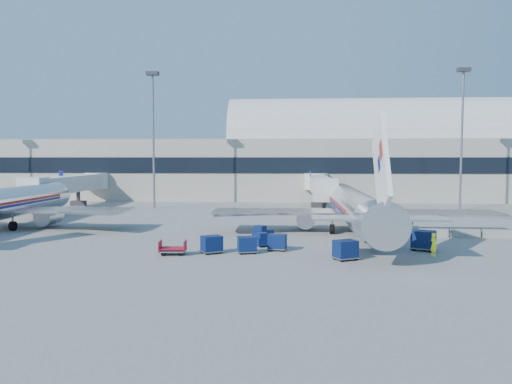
# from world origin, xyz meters

# --- Properties ---
(ground) EXTENTS (260.00, 260.00, 0.00)m
(ground) POSITION_xyz_m (0.00, 0.00, 0.00)
(ground) COLOR gray
(ground) RESTS_ON ground
(terminal) EXTENTS (170.00, 28.15, 21.00)m
(terminal) POSITION_xyz_m (-13.60, 55.96, 7.52)
(terminal) COLOR #B2AA9E
(terminal) RESTS_ON ground
(airliner_main) EXTENTS (32.00, 37.26, 12.07)m
(airliner_main) POSITION_xyz_m (10.00, 4.51, 2.93)
(airliner_main) COLOR silver
(airliner_main) RESTS_ON ground
(jetbridge_near) EXTENTS (4.40, 27.50, 6.25)m
(jetbridge_near) POSITION_xyz_m (7.60, 30.81, 3.93)
(jetbridge_near) COLOR silver
(jetbridge_near) RESTS_ON ground
(jetbridge_mid) EXTENTS (4.40, 27.50, 6.25)m
(jetbridge_mid) POSITION_xyz_m (-34.40, 30.81, 3.93)
(jetbridge_mid) COLOR silver
(jetbridge_mid) RESTS_ON ground
(mast_west) EXTENTS (2.00, 1.20, 22.60)m
(mast_west) POSITION_xyz_m (-20.00, 30.00, 14.79)
(mast_west) COLOR slate
(mast_west) RESTS_ON ground
(mast_east) EXTENTS (2.00, 1.20, 22.60)m
(mast_east) POSITION_xyz_m (30.00, 30.00, 14.79)
(mast_east) COLOR slate
(mast_east) RESTS_ON ground
(barrier_near) EXTENTS (3.00, 0.55, 0.90)m
(barrier_near) POSITION_xyz_m (18.00, 2.00, 0.45)
(barrier_near) COLOR #9E9E96
(barrier_near) RESTS_ON ground
(barrier_mid) EXTENTS (3.00, 0.55, 0.90)m
(barrier_mid) POSITION_xyz_m (21.30, 2.00, 0.45)
(barrier_mid) COLOR #9E9E96
(barrier_mid) RESTS_ON ground
(barrier_far) EXTENTS (3.00, 0.55, 0.90)m
(barrier_far) POSITION_xyz_m (24.60, 2.00, 0.45)
(barrier_far) COLOR #9E9E96
(barrier_far) RESTS_ON ground
(tug_lead) EXTENTS (2.30, 1.74, 1.34)m
(tug_lead) POSITION_xyz_m (0.46, -4.73, 0.61)
(tug_lead) COLOR #091949
(tug_lead) RESTS_ON ground
(tug_right) EXTENTS (2.31, 2.36, 1.43)m
(tug_right) POSITION_xyz_m (11.14, -2.19, 0.65)
(tug_right) COLOR #091949
(tug_right) RESTS_ON ground
(tug_left) EXTENTS (2.23, 2.65, 1.55)m
(tug_left) POSITION_xyz_m (-0.13, -1.08, 0.71)
(tug_left) COLOR #091949
(tug_left) RESTS_ON ground
(cart_train_a) EXTENTS (1.88, 1.55, 1.49)m
(cart_train_a) POSITION_xyz_m (1.58, -6.78, 0.80)
(cart_train_a) COLOR #091949
(cart_train_a) RESTS_ON ground
(cart_train_b) EXTENTS (1.95, 1.66, 1.49)m
(cart_train_b) POSITION_xyz_m (-1.07, -8.28, 0.79)
(cart_train_b) COLOR #091949
(cart_train_b) RESTS_ON ground
(cart_train_c) EXTENTS (2.22, 2.08, 1.57)m
(cart_train_c) POSITION_xyz_m (-4.19, -8.49, 0.84)
(cart_train_c) COLOR #091949
(cart_train_c) RESTS_ON ground
(cart_solo_near) EXTENTS (2.30, 2.11, 1.64)m
(cart_solo_near) POSITION_xyz_m (7.33, -10.57, 0.88)
(cart_solo_near) COLOR #091949
(cart_solo_near) RESTS_ON ground
(cart_solo_far) EXTENTS (2.57, 2.36, 1.82)m
(cart_solo_far) POSITION_xyz_m (14.92, -5.84, 0.97)
(cart_solo_far) COLOR #091949
(cart_solo_far) RESTS_ON ground
(cart_open_red) EXTENTS (2.41, 1.79, 0.62)m
(cart_open_red) POSITION_xyz_m (-7.48, -9.34, 0.44)
(cart_open_red) COLOR slate
(cart_open_red) RESTS_ON ground
(ramp_worker) EXTENTS (0.71, 0.85, 1.99)m
(ramp_worker) POSITION_xyz_m (15.16, -8.24, 0.99)
(ramp_worker) COLOR #B3E618
(ramp_worker) RESTS_ON ground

